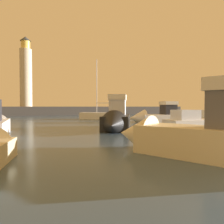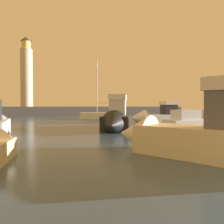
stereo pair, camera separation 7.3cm
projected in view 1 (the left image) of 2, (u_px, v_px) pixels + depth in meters
name	position (u px, v px, depth m)	size (l,w,h in m)	color
ground_plane	(71.00, 123.00, 29.34)	(220.00, 220.00, 0.00)	#384C60
breakwater	(51.00, 111.00, 55.26)	(86.32, 4.61, 2.40)	#423F3D
lighthouse	(26.00, 74.00, 52.63)	(3.01, 3.01, 18.24)	beige
motorboat_1	(204.00, 123.00, 21.56)	(8.18, 3.12, 2.67)	white
motorboat_2	(154.00, 116.00, 31.08)	(8.97, 3.91, 3.86)	white
motorboat_3	(116.00, 119.00, 20.73)	(6.47, 8.82, 4.19)	black
motorboat_4	(194.00, 133.00, 9.69)	(6.15, 8.65, 4.01)	beige
sailboat_moored	(101.00, 116.00, 37.83)	(7.32, 6.75, 11.30)	white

